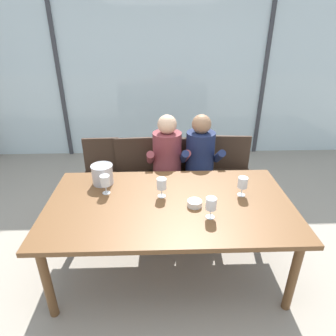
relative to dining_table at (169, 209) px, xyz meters
name	(u,v)px	position (x,y,z in m)	size (l,w,h in m)	color
ground	(166,207)	(0.00, 1.00, -0.66)	(14.00, 14.00, 0.00)	#9E9384
window_glass_panel	(163,77)	(0.00, 2.77, 0.64)	(7.27, 0.03, 2.60)	silver
window_mullion_left	(60,78)	(-1.64, 2.75, 0.64)	(0.06, 0.06, 2.60)	#38383D
window_mullion_right	(264,77)	(1.64, 2.75, 0.64)	(0.06, 0.06, 2.60)	#38383D
hillside_vineyard	(161,71)	(0.00, 5.84, 0.29)	(13.27, 2.40, 1.91)	#386633
dining_table	(169,209)	(0.00, 0.00, 0.00)	(2.07, 1.15, 0.73)	brown
chair_near_curtain	(102,171)	(-0.75, 1.00, -0.13)	(0.46, 0.46, 0.90)	#332319
chair_left_of_center	(133,171)	(-0.39, 0.99, -0.13)	(0.47, 0.47, 0.90)	#332319
chair_center	(168,170)	(0.02, 0.99, -0.13)	(0.46, 0.46, 0.90)	#332319
chair_right_of_center	(196,170)	(0.35, 0.97, -0.13)	(0.48, 0.48, 0.90)	#332319
chair_near_window_right	(232,168)	(0.79, 1.02, -0.13)	(0.47, 0.47, 0.90)	#332319
person_maroon_top	(168,162)	(0.01, 0.85, 0.04)	(0.47, 0.62, 1.22)	brown
person_navy_polo	(201,162)	(0.38, 0.85, 0.04)	(0.46, 0.61, 1.22)	#192347
ice_bucket_primary	(102,174)	(-0.61, 0.35, 0.16)	(0.20, 0.20, 0.19)	#B7B7BC
tasting_bowl	(195,203)	(0.21, -0.06, 0.09)	(0.12, 0.12, 0.05)	silver
wine_glass_by_left_taster	(211,204)	(0.31, -0.22, 0.18)	(0.08, 0.08, 0.17)	silver
wine_glass_near_bucket	(105,181)	(-0.56, 0.17, 0.18)	(0.08, 0.08, 0.17)	silver
wine_glass_center_pour	(162,184)	(-0.06, 0.10, 0.18)	(0.08, 0.08, 0.17)	silver
wine_glass_by_right_taster	(243,183)	(0.64, 0.10, 0.19)	(0.08, 0.08, 0.17)	silver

